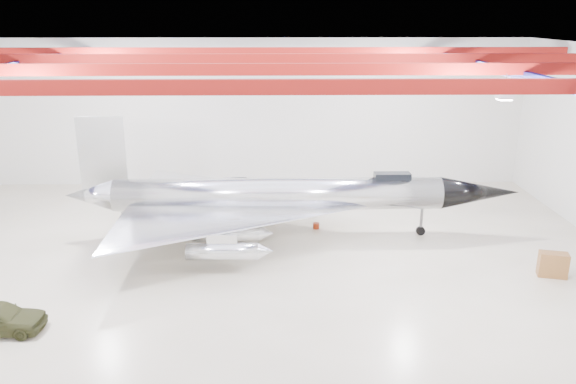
{
  "coord_description": "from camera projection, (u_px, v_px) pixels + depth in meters",
  "views": [
    {
      "loc": [
        1.41,
        -27.05,
        12.61
      ],
      "look_at": [
        2.0,
        2.0,
        3.39
      ],
      "focal_mm": 35.0,
      "sensor_mm": 36.0,
      "label": 1
    }
  ],
  "objects": [
    {
      "name": "floor",
      "position": [
        251.0,
        265.0,
        29.57
      ],
      "size": [
        40.0,
        40.0,
        0.0
      ],
      "primitive_type": "plane",
      "color": "#B9AF93",
      "rests_on": "ground"
    },
    {
      "name": "wall_back",
      "position": [
        258.0,
        113.0,
        42.2
      ],
      "size": [
        40.0,
        0.0,
        40.0
      ],
      "primitive_type": "plane",
      "rotation": [
        1.57,
        0.0,
        0.0
      ],
      "color": "silver",
      "rests_on": "floor"
    },
    {
      "name": "ceiling",
      "position": [
        246.0,
        50.0,
        26.24
      ],
      "size": [
        40.0,
        40.0,
        0.0
      ],
      "primitive_type": "plane",
      "rotation": [
        3.14,
        0.0,
        0.0
      ],
      "color": "#0A0F38",
      "rests_on": "wall_back"
    },
    {
      "name": "ceiling_structure",
      "position": [
        246.0,
        65.0,
        26.44
      ],
      "size": [
        39.5,
        29.5,
        1.08
      ],
      "color": "maroon",
      "rests_on": "ceiling"
    },
    {
      "name": "jet_aircraft",
      "position": [
        277.0,
        199.0,
        32.66
      ],
      "size": [
        26.46,
        15.18,
        7.23
      ],
      "rotation": [
        0.0,
        0.0,
        0.0
      ],
      "color": "silver",
      "rests_on": "floor"
    },
    {
      "name": "desk",
      "position": [
        553.0,
        265.0,
        28.12
      ],
      "size": [
        1.51,
        1.01,
        1.26
      ],
      "primitive_type": "cube",
      "rotation": [
        0.0,
        0.0,
        -0.25
      ],
      "color": "brown",
      "rests_on": "floor"
    },
    {
      "name": "crate_ply",
      "position": [
        164.0,
        231.0,
        33.68
      ],
      "size": [
        0.56,
        0.48,
        0.36
      ],
      "primitive_type": "cube",
      "rotation": [
        0.0,
        0.0,
        0.15
      ],
      "color": "olive",
      "rests_on": "floor"
    },
    {
      "name": "engine_drum",
      "position": [
        238.0,
        239.0,
        32.43
      ],
      "size": [
        0.56,
        0.56,
        0.43
      ],
      "primitive_type": "cylinder",
      "rotation": [
        0.0,
        0.0,
        0.18
      ],
      "color": "#59595B",
      "rests_on": "floor"
    },
    {
      "name": "crate_small",
      "position": [
        124.0,
        211.0,
        37.25
      ],
      "size": [
        0.53,
        0.49,
        0.3
      ],
      "primitive_type": "cube",
      "rotation": [
        0.0,
        0.0,
        0.42
      ],
      "color": "#59595B",
      "rests_on": "floor"
    },
    {
      "name": "tool_chest",
      "position": [
        316.0,
        226.0,
        34.54
      ],
      "size": [
        0.48,
        0.48,
        0.36
      ],
      "primitive_type": "cylinder",
      "rotation": [
        0.0,
        0.0,
        -0.25
      ],
      "color": "maroon",
      "rests_on": "floor"
    },
    {
      "name": "oil_barrel",
      "position": [
        247.0,
        229.0,
        33.94
      ],
      "size": [
        0.6,
        0.48,
        0.42
      ],
      "primitive_type": "cube",
      "rotation": [
        0.0,
        0.0,
        -0.0
      ],
      "color": "olive",
      "rests_on": "floor"
    },
    {
      "name": "spares_box",
      "position": [
        314.0,
        212.0,
        36.91
      ],
      "size": [
        0.54,
        0.54,
        0.39
      ],
      "primitive_type": "cylinder",
      "rotation": [
        0.0,
        0.0,
        0.3
      ],
      "color": "#59595B",
      "rests_on": "floor"
    }
  ]
}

